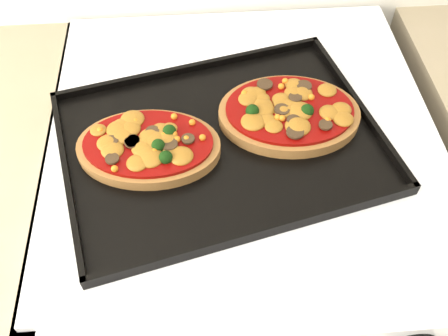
{
  "coord_description": "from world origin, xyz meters",
  "views": [
    {
      "loc": [
        -0.1,
        1.19,
        1.47
      ],
      "look_at": [
        -0.07,
        1.62,
        0.92
      ],
      "focal_mm": 40.0,
      "sensor_mm": 36.0,
      "label": 1
    }
  ],
  "objects_px": {
    "pizza_left": "(148,145)",
    "baking_tray": "(221,140)",
    "stove": "(237,265)",
    "pizza_right": "(289,112)"
  },
  "relations": [
    {
      "from": "pizza_left",
      "to": "baking_tray",
      "type": "bearing_deg",
      "value": 7.11
    },
    {
      "from": "baking_tray",
      "to": "pizza_left",
      "type": "xyz_separation_m",
      "value": [
        -0.1,
        -0.01,
        0.01
      ]
    },
    {
      "from": "stove",
      "to": "baking_tray",
      "type": "height_order",
      "value": "baking_tray"
    },
    {
      "from": "stove",
      "to": "pizza_right",
      "type": "distance_m",
      "value": 0.48
    },
    {
      "from": "pizza_right",
      "to": "baking_tray",
      "type": "bearing_deg",
      "value": -160.97
    },
    {
      "from": "stove",
      "to": "baking_tray",
      "type": "relative_size",
      "value": 2.01
    },
    {
      "from": "pizza_left",
      "to": "pizza_right",
      "type": "height_order",
      "value": "pizza_right"
    },
    {
      "from": "stove",
      "to": "pizza_left",
      "type": "relative_size",
      "value": 4.47
    },
    {
      "from": "stove",
      "to": "pizza_right",
      "type": "xyz_separation_m",
      "value": [
        0.07,
        0.0,
        0.48
      ]
    },
    {
      "from": "stove",
      "to": "baking_tray",
      "type": "xyz_separation_m",
      "value": [
        -0.04,
        -0.03,
        0.47
      ]
    }
  ]
}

